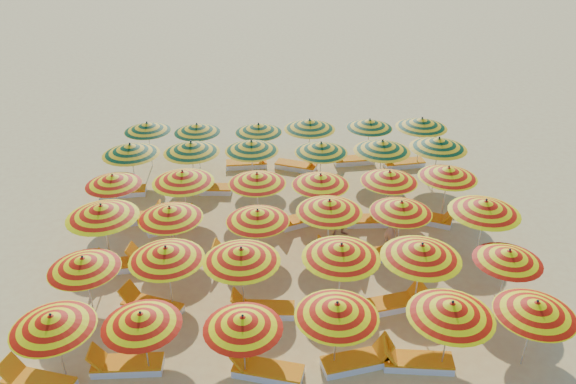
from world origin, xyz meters
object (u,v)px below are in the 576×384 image
object	(u,v)px
umbrella_17	(485,207)
lounger_4	(416,361)
umbrella_5	(536,308)
umbrella_29	(439,143)
lounger_5	(151,306)
lounger_17	(428,218)
umbrella_26	(252,146)
lounger_0	(38,382)
umbrella_4	(452,309)
umbrella_30	(147,127)
umbrella_33	(310,124)
lounger_15	(302,220)
lounger_6	(262,309)
lounger_18	(122,191)
umbrella_15	(329,206)
umbrella_32	(259,128)
umbrella_9	(341,251)
lounger_20	(248,164)
umbrella_22	(389,177)
umbrella_14	(258,216)
umbrella_2	(243,322)
lounger_19	(208,189)
umbrella_31	(197,128)
lounger_13	(138,218)
umbrella_35	(422,123)
lounger_22	(353,160)
lounger_3	(358,361)
lounger_9	(156,261)
umbrella_3	(337,310)
umbrella_7	(166,253)
umbrella_25	(191,147)
lounger_23	(403,163)
umbrella_0	(52,322)
umbrella_20	(257,178)
umbrella_13	(170,213)
lounger_2	(266,370)
umbrella_1	(141,319)
umbrella_8	(241,255)
lounger_10	(240,258)
lounger_12	(378,254)
lounger_7	(395,303)
beachgoer_b	(343,217)
lounger_16	(371,220)
umbrella_28	(382,146)
umbrella_12	(102,211)
lounger_14	(172,225)
umbrella_18	(113,180)
umbrella_6	(83,263)
umbrella_24	(130,149)
umbrella_10	(422,251)
lounger_21	(297,166)
umbrella_23	(448,172)
beachgoer_a	(390,230)

from	to	relation	value
umbrella_17	lounger_4	xyz separation A→B (m)	(-2.89, -4.29, -1.85)
umbrella_5	umbrella_29	world-z (taller)	umbrella_29
lounger_5	lounger_17	bearing A→B (deg)	-132.74
umbrella_26	lounger_0	world-z (taller)	umbrella_26
umbrella_4	umbrella_30	xyz separation A→B (m)	(-9.10, 11.64, -0.13)
umbrella_33	lounger_15	world-z (taller)	umbrella_33
lounger_4	lounger_6	bearing A→B (deg)	-22.85
umbrella_30	lounger_18	world-z (taller)	umbrella_30
umbrella_15	umbrella_32	size ratio (longest dim) A/B	1.01
umbrella_9	lounger_20	world-z (taller)	umbrella_9
lounger_18	umbrella_22	bearing A→B (deg)	161.25
umbrella_14	lounger_0	size ratio (longest dim) A/B	1.37
umbrella_2	lounger_19	world-z (taller)	umbrella_2
umbrella_31	lounger_13	world-z (taller)	umbrella_31
umbrella_35	lounger_22	size ratio (longest dim) A/B	1.45
umbrella_26	lounger_3	bearing A→B (deg)	-73.14
lounger_6	lounger_9	size ratio (longest dim) A/B	0.99
umbrella_3	lounger_20	size ratio (longest dim) A/B	1.36
umbrella_7	umbrella_25	world-z (taller)	umbrella_25
umbrella_9	umbrella_29	xyz separation A→B (m)	(4.44, 6.77, 0.03)
lounger_18	lounger_23	size ratio (longest dim) A/B	0.99
umbrella_0	umbrella_4	distance (m)	9.10
umbrella_20	lounger_6	size ratio (longest dim) A/B	1.36
umbrella_13	umbrella_33	distance (m)	8.04
lounger_2	lounger_18	xyz separation A→B (m)	(-5.52, 9.20, 0.00)
umbrella_32	umbrella_3	bearing A→B (deg)	-80.17
umbrella_1	umbrella_22	world-z (taller)	umbrella_22
umbrella_8	lounger_10	size ratio (longest dim) A/B	1.49
umbrella_9	lounger_12	world-z (taller)	umbrella_9
lounger_7	beachgoer_b	world-z (taller)	beachgoer_b
umbrella_25	lounger_16	size ratio (longest dim) A/B	1.53
umbrella_26	umbrella_28	xyz separation A→B (m)	(4.83, -0.36, 0.08)
umbrella_12	umbrella_25	world-z (taller)	umbrella_12
umbrella_8	lounger_22	bearing A→B (deg)	65.11
umbrella_5	lounger_14	distance (m)	11.73
umbrella_30	lounger_7	bearing A→B (deg)	-47.86
umbrella_18	lounger_3	world-z (taller)	umbrella_18
umbrella_6	umbrella_13	world-z (taller)	umbrella_13
lounger_4	beachgoer_b	bearing A→B (deg)	-73.85
umbrella_24	lounger_3	size ratio (longest dim) A/B	1.24
umbrella_31	lounger_2	distance (m)	11.92
lounger_12	lounger_15	bearing A→B (deg)	-55.62
umbrella_10	lounger_21	size ratio (longest dim) A/B	1.27
umbrella_23	lounger_16	distance (m)	3.07
lounger_18	umbrella_31	bearing A→B (deg)	-145.55
umbrella_25	lounger_6	distance (m)	7.65
lounger_23	beachgoer_a	distance (m)	6.21
lounger_19	beachgoer_b	bearing A→B (deg)	149.74
lounger_2	lounger_18	size ratio (longest dim) A/B	1.03
umbrella_0	lounger_5	size ratio (longest dim) A/B	1.35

